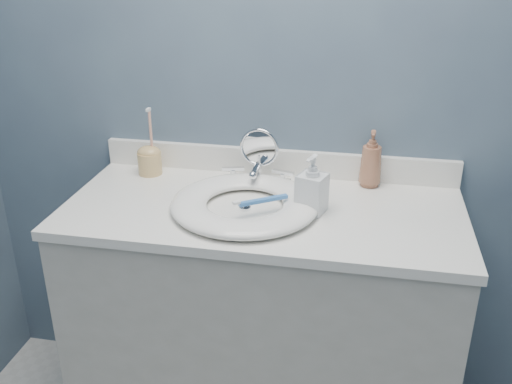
% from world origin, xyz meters
% --- Properties ---
extents(back_wall, '(2.20, 0.02, 2.40)m').
position_xyz_m(back_wall, '(0.00, 1.25, 1.20)').
color(back_wall, '#435265').
rests_on(back_wall, ground).
extents(vanity_cabinet, '(1.20, 0.55, 0.85)m').
position_xyz_m(vanity_cabinet, '(0.00, 0.97, 0.42)').
color(vanity_cabinet, beige).
rests_on(vanity_cabinet, ground).
extents(countertop, '(1.22, 0.57, 0.03)m').
position_xyz_m(countertop, '(0.00, 0.97, 0.86)').
color(countertop, white).
rests_on(countertop, vanity_cabinet).
extents(backsplash, '(1.22, 0.02, 0.09)m').
position_xyz_m(backsplash, '(0.00, 1.24, 0.93)').
color(backsplash, white).
rests_on(backsplash, countertop).
extents(basin, '(0.45, 0.45, 0.04)m').
position_xyz_m(basin, '(-0.05, 0.94, 0.90)').
color(basin, white).
rests_on(basin, countertop).
extents(drain, '(0.04, 0.04, 0.01)m').
position_xyz_m(drain, '(-0.05, 0.94, 0.88)').
color(drain, silver).
rests_on(drain, countertop).
extents(faucet, '(0.25, 0.13, 0.07)m').
position_xyz_m(faucet, '(-0.05, 1.14, 0.91)').
color(faucet, silver).
rests_on(faucet, countertop).
extents(makeup_mirror, '(0.13, 0.07, 0.19)m').
position_xyz_m(makeup_mirror, '(-0.04, 1.15, 0.99)').
color(makeup_mirror, silver).
rests_on(makeup_mirror, countertop).
extents(soap_bottle_amber, '(0.07, 0.08, 0.19)m').
position_xyz_m(soap_bottle_amber, '(0.32, 1.20, 0.97)').
color(soap_bottle_amber, '#996045').
rests_on(soap_bottle_amber, countertop).
extents(soap_bottle_clear, '(0.10, 0.10, 0.18)m').
position_xyz_m(soap_bottle_clear, '(0.15, 0.97, 0.97)').
color(soap_bottle_clear, silver).
rests_on(soap_bottle_clear, countertop).
extents(toothbrush_holder, '(0.08, 0.08, 0.24)m').
position_xyz_m(toothbrush_holder, '(-0.43, 1.16, 0.93)').
color(toothbrush_holder, tan).
rests_on(toothbrush_holder, countertop).
extents(toothbrush_lying, '(0.15, 0.11, 0.02)m').
position_xyz_m(toothbrush_lying, '(0.00, 0.92, 0.92)').
color(toothbrush_lying, '#3674C0').
rests_on(toothbrush_lying, basin).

